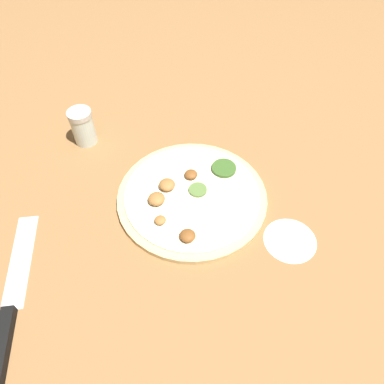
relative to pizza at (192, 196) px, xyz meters
name	(u,v)px	position (x,y,z in m)	size (l,w,h in m)	color
ground_plane	(192,199)	(0.00, 0.00, -0.01)	(3.00, 3.00, 0.00)	olive
pizza	(192,196)	(0.00, 0.00, 0.00)	(0.29, 0.29, 0.03)	#D6B77A
knife	(8,318)	(0.03, -0.37, 0.00)	(0.27, 0.17, 0.02)	silver
spice_jar	(83,127)	(-0.27, -0.09, 0.03)	(0.05, 0.05, 0.08)	silver
flour_patch	(290,240)	(0.18, 0.09, -0.01)	(0.10, 0.10, 0.00)	white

